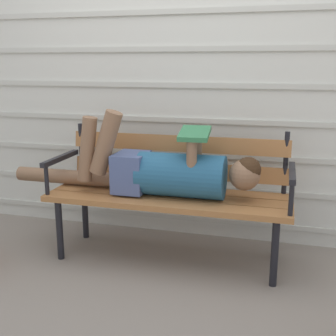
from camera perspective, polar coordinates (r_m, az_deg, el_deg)
ground_plane at (r=2.88m, az=-0.32°, el=-12.36°), size 12.00×12.00×0.00m
house_siding at (r=3.13m, az=2.41°, el=10.93°), size 4.93×0.08×2.23m
park_bench at (r=2.83m, az=0.37°, el=-2.47°), size 1.56×0.50×0.85m
reclining_person at (r=2.74m, az=-0.79°, el=-0.34°), size 1.70×0.28×0.55m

